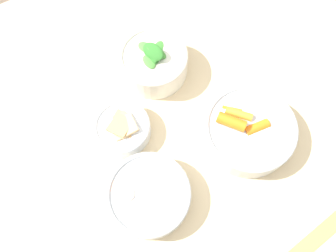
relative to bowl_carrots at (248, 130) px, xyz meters
The scene contains 7 objects.
ground_plane 0.81m from the bowl_carrots, 38.84° to the right, with size 10.00×10.00×0.00m, color brown.
dining_table 0.26m from the bowl_carrots, 38.84° to the right, with size 1.25×0.94×0.75m.
bowl_carrots is the anchor object (origin of this frame).
bowl_greens 0.26m from the bowl_carrots, 68.06° to the right, with size 0.15×0.15×0.09m.
bowl_beans_hotdog 0.25m from the bowl_carrots, ahead, with size 0.17×0.17×0.05m.
bowl_cookies 0.27m from the bowl_carrots, 31.80° to the right, with size 0.12×0.12×0.05m.
ruler 0.25m from the bowl_carrots, 83.45° to the left, with size 0.34×0.07×0.00m.
Camera 1 is at (0.09, 0.26, 1.43)m, focal length 35.00 mm.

